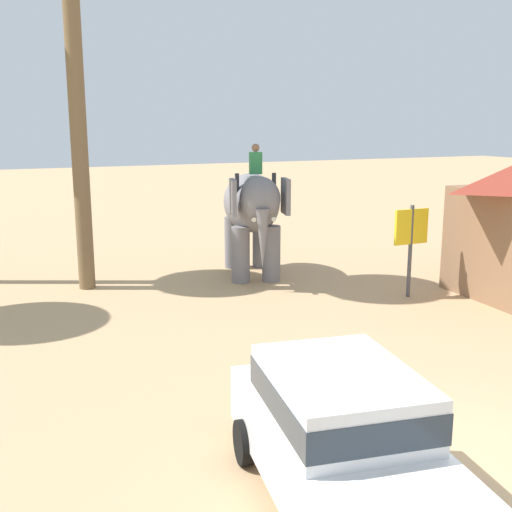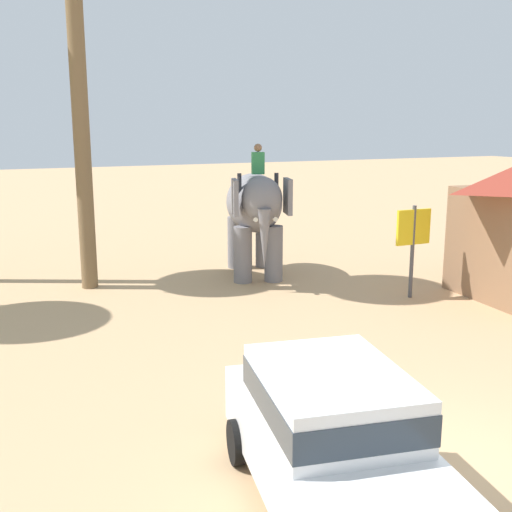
% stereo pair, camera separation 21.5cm
% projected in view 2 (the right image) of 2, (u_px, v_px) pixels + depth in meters
% --- Properties ---
extents(ground_plane, '(120.00, 120.00, 0.00)m').
position_uv_depth(ground_plane, '(444.00, 473.00, 8.07)').
color(ground_plane, tan).
extents(car_sedan_foreground, '(2.41, 4.34, 1.70)m').
position_uv_depth(car_sedan_foreground, '(332.00, 435.00, 7.17)').
color(car_sedan_foreground, white).
rests_on(car_sedan_foreground, ground).
extents(elephant_with_mahout, '(2.50, 4.02, 3.88)m').
position_uv_depth(elephant_with_mahout, '(255.00, 209.00, 18.08)').
color(elephant_with_mahout, slate).
rests_on(elephant_with_mahout, ground).
extents(signboard_yellow, '(1.00, 0.10, 2.40)m').
position_uv_depth(signboard_yellow, '(413.00, 233.00, 15.88)').
color(signboard_yellow, '#4C4C51').
rests_on(signboard_yellow, ground).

